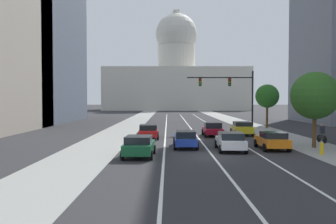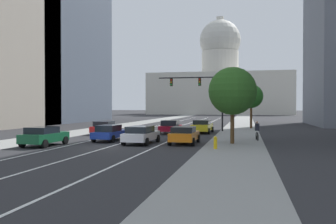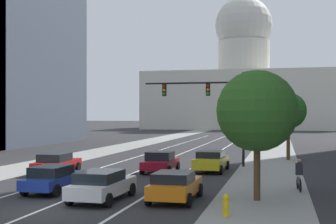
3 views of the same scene
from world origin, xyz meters
The scene contains 20 objects.
ground_plane centered at (0.00, 40.00, 0.00)m, with size 400.00×400.00×0.00m, color #2B2B2D.
sidewalk_left centered at (-9.09, 35.00, 0.01)m, with size 4.57×130.00×0.01m, color gray.
sidewalk_right centered at (9.09, 35.00, 0.01)m, with size 4.57×130.00×0.01m, color gray.
lane_stripe_left centered at (-3.40, 25.00, 0.01)m, with size 0.16×90.00×0.01m, color white.
lane_stripe_center centered at (0.00, 25.00, 0.01)m, with size 0.16×90.00×0.01m, color white.
lane_stripe_right centered at (3.40, 25.00, 0.01)m, with size 0.16×90.00×0.01m, color white.
office_tower_far_left centered at (-27.91, 38.28, 17.55)m, with size 15.83×28.53×35.03m.
capitol_building centered at (0.00, 111.80, 11.69)m, with size 52.33×23.04×37.03m.
car_blue centered at (-1.70, 4.68, 0.74)m, with size 1.94×4.68×1.40m.
car_white centered at (1.70, 2.85, 0.76)m, with size 2.19×4.58×1.44m.
car_orange centered at (5.10, 3.56, 0.75)m, with size 2.07×4.24×1.41m.
car_green centered at (-5.10, -0.17, 0.78)m, with size 2.20×4.16×1.47m.
car_red centered at (-5.10, 11.68, 0.74)m, with size 2.21×4.53×1.41m.
car_yellow centered at (5.10, 15.34, 0.78)m, with size 2.22×4.65×1.48m.
car_crimson centered at (1.70, 14.03, 0.75)m, with size 2.10×4.10×1.47m.
traffic_signal_mast centered at (4.69, 18.99, 5.13)m, with size 8.02×0.39×7.37m.
fire_hydrant centered at (7.82, 0.73, 0.46)m, with size 0.26×0.35×0.91m.
cyclist centered at (10.89, 7.98, 0.85)m, with size 0.39×1.70×1.72m.
street_tree_mid_right centered at (10.58, 25.25, 4.37)m, with size 3.23×3.23×6.01m.
street_tree_far_right centered at (8.85, 4.65, 4.25)m, with size 3.88×3.88×6.21m.
Camera 2 is at (9.98, -24.42, 3.03)m, focal length 37.89 mm.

